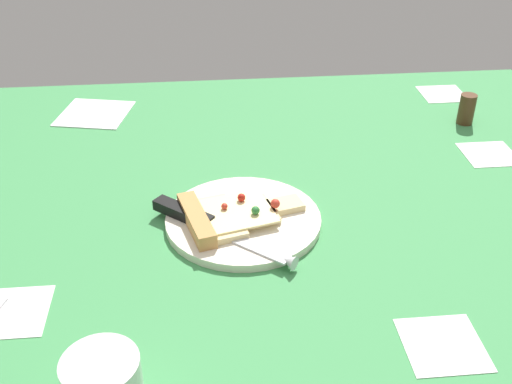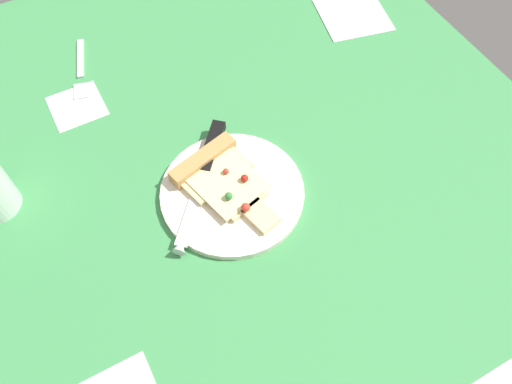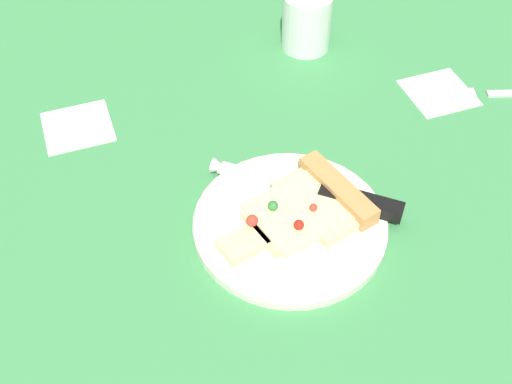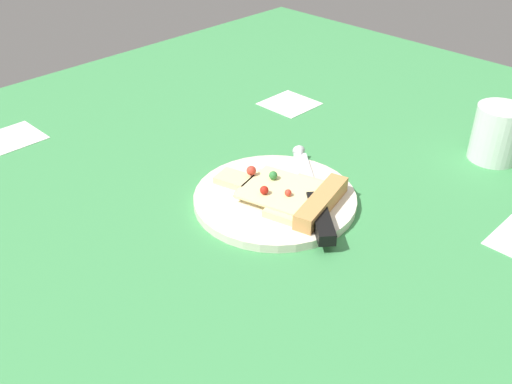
{
  "view_description": "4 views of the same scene",
  "coord_description": "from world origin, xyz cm",
  "px_view_note": "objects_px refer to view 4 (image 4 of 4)",
  "views": [
    {
      "loc": [
        64.83,
        -6.91,
        51.86
      ],
      "look_at": [
        -12.6,
        0.55,
        3.05
      ],
      "focal_mm": 43.27,
      "sensor_mm": 36.0,
      "label": 1
    },
    {
      "loc": [
        7.81,
        37.53,
        69.7
      ],
      "look_at": [
        -11.92,
        0.73,
        2.04
      ],
      "focal_mm": 36.22,
      "sensor_mm": 36.0,
      "label": 2
    },
    {
      "loc": [
        -52.07,
        17.94,
        58.23
      ],
      "look_at": [
        -5.55,
        1.32,
        3.82
      ],
      "focal_mm": 44.75,
      "sensor_mm": 36.0,
      "label": 3
    },
    {
      "loc": [
        -58.53,
        -46.92,
        45.23
      ],
      "look_at": [
        -11.66,
        -0.6,
        2.47
      ],
      "focal_mm": 40.57,
      "sensor_mm": 36.0,
      "label": 4
    }
  ],
  "objects_px": {
    "pizza_slice": "(291,195)",
    "knife": "(314,199)",
    "plate": "(275,199)",
    "drinking_glass": "(497,133)"
  },
  "relations": [
    {
      "from": "drinking_glass",
      "to": "knife",
      "type": "bearing_deg",
      "value": 161.01
    },
    {
      "from": "pizza_slice",
      "to": "drinking_glass",
      "type": "distance_m",
      "value": 0.35
    },
    {
      "from": "pizza_slice",
      "to": "knife",
      "type": "bearing_deg",
      "value": -73.44
    },
    {
      "from": "knife",
      "to": "plate",
      "type": "bearing_deg",
      "value": 154.53
    },
    {
      "from": "plate",
      "to": "pizza_slice",
      "type": "height_order",
      "value": "pizza_slice"
    },
    {
      "from": "drinking_glass",
      "to": "plate",
      "type": "bearing_deg",
      "value": 154.56
    },
    {
      "from": "drinking_glass",
      "to": "pizza_slice",
      "type": "bearing_deg",
      "value": 157.7
    },
    {
      "from": "pizza_slice",
      "to": "knife",
      "type": "height_order",
      "value": "pizza_slice"
    },
    {
      "from": "pizza_slice",
      "to": "drinking_glass",
      "type": "relative_size",
      "value": 2.15
    },
    {
      "from": "plate",
      "to": "pizza_slice",
      "type": "xyz_separation_m",
      "value": [
        0.01,
        -0.02,
        0.01
      ]
    }
  ]
}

